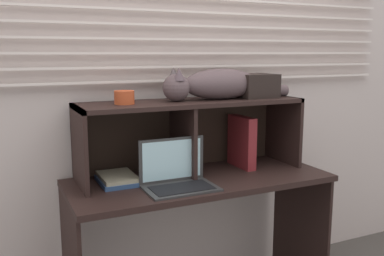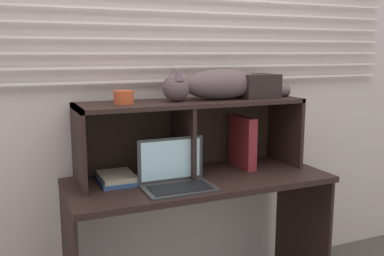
{
  "view_description": "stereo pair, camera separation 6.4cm",
  "coord_description": "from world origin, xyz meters",
  "px_view_note": "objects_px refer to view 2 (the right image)",
  "views": [
    {
      "loc": [
        -0.94,
        -1.69,
        1.37
      ],
      "look_at": [
        0.0,
        0.33,
        0.98
      ],
      "focal_mm": 40.15,
      "sensor_mm": 36.0,
      "label": 1
    },
    {
      "loc": [
        -0.89,
        -1.72,
        1.37
      ],
      "look_at": [
        0.0,
        0.33,
        0.98
      ],
      "focal_mm": 40.15,
      "sensor_mm": 36.0,
      "label": 2
    }
  ],
  "objects_px": {
    "book_stack": "(116,178)",
    "storage_box": "(256,86)",
    "laptop": "(176,177)",
    "binder_upright": "(242,142)",
    "small_basket": "(124,97)",
    "cat": "(216,85)"
  },
  "relations": [
    {
      "from": "book_stack",
      "to": "storage_box",
      "type": "bearing_deg",
      "value": 0.33
    },
    {
      "from": "laptop",
      "to": "book_stack",
      "type": "height_order",
      "value": "laptop"
    },
    {
      "from": "binder_upright",
      "to": "small_basket",
      "type": "xyz_separation_m",
      "value": [
        -0.67,
        0.0,
        0.28
      ]
    },
    {
      "from": "laptop",
      "to": "book_stack",
      "type": "xyz_separation_m",
      "value": [
        -0.25,
        0.19,
        -0.03
      ]
    },
    {
      "from": "storage_box",
      "to": "cat",
      "type": "bearing_deg",
      "value": -180.0
    },
    {
      "from": "cat",
      "to": "laptop",
      "type": "height_order",
      "value": "cat"
    },
    {
      "from": "cat",
      "to": "book_stack",
      "type": "relative_size",
      "value": 3.13
    },
    {
      "from": "laptop",
      "to": "small_basket",
      "type": "bearing_deg",
      "value": 135.43
    },
    {
      "from": "cat",
      "to": "small_basket",
      "type": "height_order",
      "value": "cat"
    },
    {
      "from": "binder_upright",
      "to": "cat",
      "type": "bearing_deg",
      "value": -180.0
    },
    {
      "from": "cat",
      "to": "small_basket",
      "type": "xyz_separation_m",
      "value": [
        -0.5,
        0.0,
        -0.05
      ]
    },
    {
      "from": "book_stack",
      "to": "cat",
      "type": "bearing_deg",
      "value": 0.47
    },
    {
      "from": "binder_upright",
      "to": "book_stack",
      "type": "distance_m",
      "value": 0.73
    },
    {
      "from": "small_basket",
      "to": "storage_box",
      "type": "relative_size",
      "value": 0.47
    },
    {
      "from": "laptop",
      "to": "storage_box",
      "type": "relative_size",
      "value": 1.63
    },
    {
      "from": "cat",
      "to": "binder_upright",
      "type": "xyz_separation_m",
      "value": [
        0.17,
        0.0,
        -0.33
      ]
    },
    {
      "from": "cat",
      "to": "binder_upright",
      "type": "bearing_deg",
      "value": 0.0
    },
    {
      "from": "storage_box",
      "to": "binder_upright",
      "type": "bearing_deg",
      "value": 180.0
    },
    {
      "from": "binder_upright",
      "to": "storage_box",
      "type": "distance_m",
      "value": 0.32
    },
    {
      "from": "small_basket",
      "to": "cat",
      "type": "bearing_deg",
      "value": -0.0
    },
    {
      "from": "book_stack",
      "to": "small_basket",
      "type": "bearing_deg",
      "value": 5.14
    },
    {
      "from": "binder_upright",
      "to": "storage_box",
      "type": "height_order",
      "value": "storage_box"
    }
  ]
}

